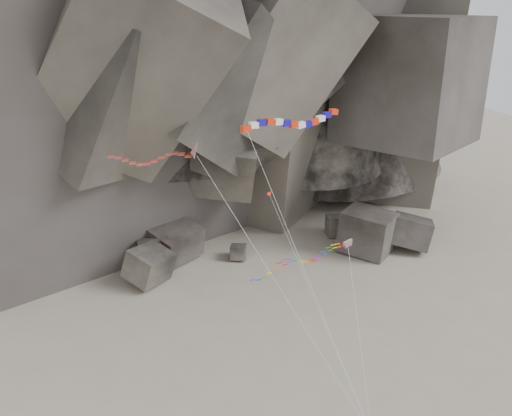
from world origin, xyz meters
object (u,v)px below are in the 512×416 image
object	(u,v)px
delta_kite	(148,158)
banner_kite	(293,123)
pennant_kite	(298,262)
parafoil_kite	(297,261)

from	to	relation	value
delta_kite	banner_kite	world-z (taller)	banner_kite
delta_kite	pennant_kite	bearing A→B (deg)	-21.01
parafoil_kite	pennant_kite	size ratio (longest dim) A/B	0.75
delta_kite	parafoil_kite	world-z (taller)	delta_kite
banner_kite	parafoil_kite	world-z (taller)	banner_kite
banner_kite	parafoil_kite	distance (m)	14.31
pennant_kite	delta_kite	bearing A→B (deg)	137.28
banner_kite	parafoil_kite	bearing A→B (deg)	-0.20
parafoil_kite	pennant_kite	xyz separation A→B (m)	(-0.34, -0.94, 0.40)
parafoil_kite	banner_kite	bearing A→B (deg)	176.30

